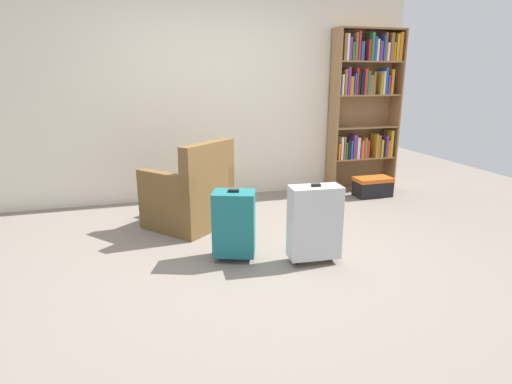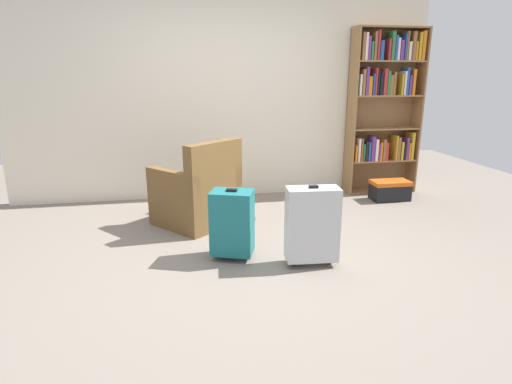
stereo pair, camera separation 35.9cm
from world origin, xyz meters
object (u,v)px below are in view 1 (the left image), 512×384
object	(u,v)px
armchair	(190,197)
suitcase_teal	(234,223)
bookshelf	(364,101)
suitcase_silver	(315,222)
storage_box	(373,186)
mug	(242,220)

from	to	relation	value
armchair	suitcase_teal	size ratio (longest dim) A/B	1.59
bookshelf	armchair	world-z (taller)	bookshelf
armchair	suitcase_silver	bearing A→B (deg)	-53.37
armchair	storage_box	xyz separation A→B (m)	(2.42, 0.44, -0.19)
bookshelf	mug	world-z (taller)	bookshelf
mug	armchair	bearing A→B (deg)	168.05
storage_box	suitcase_silver	bearing A→B (deg)	-133.91
mug	suitcase_teal	bearing A→B (deg)	-108.48
bookshelf	suitcase_teal	distance (m)	2.98
mug	suitcase_silver	bearing A→B (deg)	-71.57
armchair	suitcase_teal	distance (m)	0.96
armchair	mug	size ratio (longest dim) A/B	8.23
bookshelf	mug	bearing A→B (deg)	-153.26
mug	storage_box	world-z (taller)	storage_box
bookshelf	suitcase_silver	bearing A→B (deg)	-127.98
armchair	mug	distance (m)	0.59
bookshelf	mug	distance (m)	2.46
storage_box	mug	bearing A→B (deg)	-163.91
mug	suitcase_silver	distance (m)	1.16
armchair	suitcase_silver	xyz separation A→B (m)	(0.87, -1.17, 0.04)
armchair	suitcase_teal	world-z (taller)	armchair
suitcase_silver	bookshelf	bearing A→B (deg)	52.02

